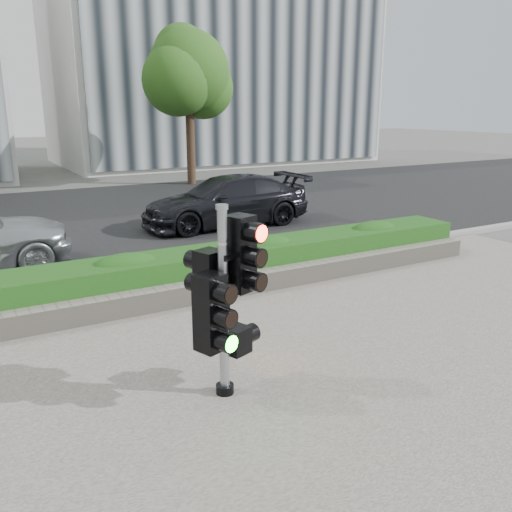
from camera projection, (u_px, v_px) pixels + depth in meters
name	position (u px, v px, depth m)	size (l,w,h in m)	color
ground	(265.00, 341.00, 7.61)	(120.00, 120.00, 0.00)	#51514C
sidewalk	(390.00, 429.00, 5.51)	(16.00, 11.00, 0.03)	#9E9389
road	(93.00, 219.00, 15.99)	(60.00, 13.00, 0.02)	black
curb	(180.00, 278.00, 10.24)	(60.00, 0.25, 0.12)	gray
stone_wall	(208.00, 290.00, 9.15)	(12.00, 0.32, 0.34)	gray
hedge	(193.00, 271.00, 9.65)	(12.00, 1.00, 0.68)	#327C26
building_right	(211.00, 58.00, 32.22)	(18.00, 10.00, 12.00)	#B7B7B2
tree_right	(188.00, 74.00, 22.08)	(4.10, 3.58, 6.53)	black
traffic_signal	(223.00, 292.00, 5.91)	(0.79, 0.69, 2.18)	black
car_dark	(226.00, 201.00, 14.86)	(1.91, 4.69, 1.36)	black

